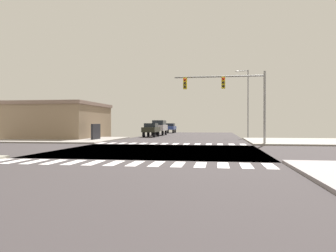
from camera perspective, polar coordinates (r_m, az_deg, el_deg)
The scene contains 11 objects.
ground at distance 22.27m, azimuth -1.70°, elevation -4.38°, with size 90.00×90.00×0.05m.
sidewalk_corner_ne at distance 35.05m, azimuth 23.55°, elevation -2.50°, with size 12.00×12.00×0.14m.
sidewalk_corner_nw at distance 37.89m, azimuth -18.02°, elevation -2.27°, with size 12.00×12.00×0.14m.
crosswalk_near at distance 15.24m, azimuth -7.60°, elevation -6.52°, with size 13.50×2.00×0.01m.
crosswalk_far at distance 29.49m, azimuth 0.37°, elevation -3.14°, with size 13.50×2.00×0.01m.
traffic_signal_mast at distance 28.99m, azimuth 10.52°, elevation 6.20°, with size 7.92×0.55×6.38m.
street_lamp at distance 43.70m, azimuth 13.61°, elevation 4.87°, with size 1.78×0.32×8.84m.
bank_building at distance 43.53m, azimuth -21.25°, elevation 0.87°, with size 16.17×10.86×4.38m.
sedan_farside_1 at distance 63.05m, azimuth 0.44°, elevation -0.22°, with size 1.80×4.30×1.88m.
suv_crossing_1 at distance 50.89m, azimuth -1.53°, elevation -0.06°, with size 1.96×4.60×2.34m.
sedan_leading_2 at distance 44.61m, azimuth -2.98°, elevation -0.49°, with size 1.80×4.30×1.88m.
Camera 1 is at (3.98, -21.83, 1.85)m, focal length 34.63 mm.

